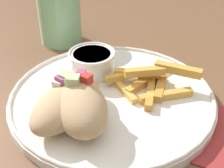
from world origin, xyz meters
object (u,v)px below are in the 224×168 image
(pita_sandwich_far, at_px, (67,102))
(sauce_ramekin, at_px, (92,61))
(fries_pile, at_px, (151,81))
(water_glass, at_px, (60,17))
(pita_sandwich_near, at_px, (80,106))
(plate, at_px, (112,97))

(pita_sandwich_far, relative_size, sauce_ramekin, 1.78)
(fries_pile, xyz_separation_m, water_glass, (0.07, 0.25, 0.03))
(fries_pile, height_order, water_glass, water_glass)
(pita_sandwich_near, bearing_deg, water_glass, -2.02)
(fries_pile, bearing_deg, pita_sandwich_near, 161.65)
(sauce_ramekin, bearing_deg, water_glass, 59.29)
(pita_sandwich_near, distance_m, pita_sandwich_far, 0.02)
(plate, relative_size, fries_pile, 2.37)
(pita_sandwich_far, bearing_deg, sauce_ramekin, 14.12)
(pita_sandwich_near, relative_size, fries_pile, 1.00)
(water_glass, bearing_deg, pita_sandwich_far, -136.88)
(plate, relative_size, water_glass, 2.65)
(sauce_ramekin, bearing_deg, pita_sandwich_far, -160.21)
(pita_sandwich_far, height_order, sauce_ramekin, pita_sandwich_far)
(pita_sandwich_far, distance_m, fries_pile, 0.14)
(pita_sandwich_far, xyz_separation_m, water_glass, (0.19, 0.18, 0.01))
(pita_sandwich_far, distance_m, water_glass, 0.27)
(plate, xyz_separation_m, water_glass, (0.12, 0.20, 0.04))
(pita_sandwich_near, distance_m, fries_pile, 0.13)
(fries_pile, xyz_separation_m, sauce_ramekin, (-0.01, 0.10, 0.01))
(pita_sandwich_near, xyz_separation_m, water_glass, (0.19, 0.20, 0.01))
(water_glass, bearing_deg, plate, -120.35)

